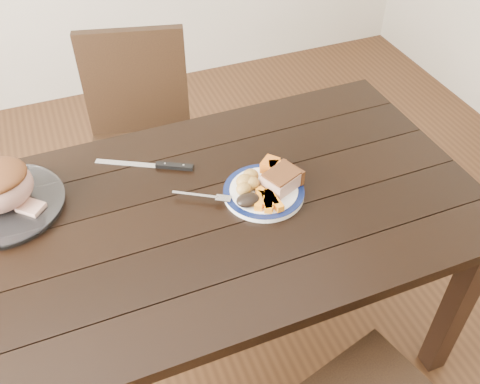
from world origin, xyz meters
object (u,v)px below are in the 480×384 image
object	(u,v)px
dinner_plate	(264,192)
serving_platter	(4,206)
chair_far	(141,134)
pork_slice	(281,180)
dining_table	(213,229)
fork	(206,197)
carving_knife	(162,166)

from	to	relation	value
dinner_plate	serving_platter	size ratio (longest dim) A/B	0.72
chair_far	pork_slice	bearing A→B (deg)	124.39
dining_table	fork	xyz separation A→B (m)	(-0.01, 0.03, 0.11)
dining_table	chair_far	bearing A→B (deg)	95.03
pork_slice	dinner_plate	bearing A→B (deg)	175.24
dinner_plate	fork	distance (m)	0.17
carving_knife	pork_slice	bearing A→B (deg)	-9.52
fork	dining_table	bearing A→B (deg)	-42.07
pork_slice	fork	distance (m)	0.23
dinner_plate	serving_platter	distance (m)	0.76
dinner_plate	carving_knife	distance (m)	0.34
serving_platter	carving_knife	distance (m)	0.48
pork_slice	carving_knife	size ratio (longest dim) A/B	0.36
serving_platter	pork_slice	size ratio (longest dim) A/B	3.30
serving_platter	fork	size ratio (longest dim) A/B	2.12
dining_table	dinner_plate	xyz separation A→B (m)	(0.16, -0.01, 0.10)
chair_far	serving_platter	world-z (taller)	chair_far
fork	carving_knife	bearing A→B (deg)	143.12
dining_table	fork	distance (m)	0.12
dining_table	fork	bearing A→B (deg)	106.34
chair_far	dinner_plate	world-z (taller)	chair_far
serving_platter	fork	world-z (taller)	fork
dining_table	chair_far	size ratio (longest dim) A/B	1.73
chair_far	fork	distance (m)	0.75
dining_table	fork	world-z (taller)	fork
serving_platter	carving_knife	xyz separation A→B (m)	(0.48, 0.01, -0.00)
chair_far	pork_slice	world-z (taller)	chair_far
chair_far	fork	xyz separation A→B (m)	(0.06, -0.71, 0.25)
chair_far	fork	size ratio (longest dim) A/B	5.79
dining_table	carving_knife	size ratio (longest dim) A/B	5.53
dining_table	carving_knife	xyz separation A→B (m)	(-0.09, 0.23, 0.10)
dining_table	chair_far	distance (m)	0.75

